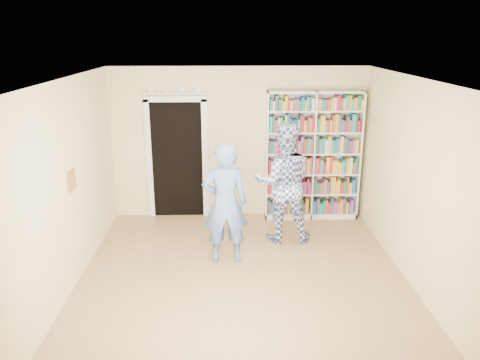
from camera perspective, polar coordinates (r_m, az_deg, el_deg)
The scene contains 11 objects.
floor at distance 6.52m, azimuth 0.38°, elevation -12.28°, with size 5.00×5.00×0.00m, color #946F47.
ceiling at distance 5.68m, azimuth 0.43°, elevation 12.08°, with size 5.00×5.00×0.00m, color white.
wall_back at distance 8.37m, azimuth -0.18°, elevation 4.47°, with size 4.50×4.50×0.00m, color beige.
wall_left at distance 6.30m, azimuth -20.50°, elevation -1.06°, with size 5.00×5.00×0.00m, color beige.
wall_right at distance 6.44m, azimuth 20.84°, elevation -0.71°, with size 5.00×5.00×0.00m, color beige.
bookshelf at distance 8.40m, azimuth 8.85°, elevation 2.97°, with size 1.67×0.31×2.30m.
doorway at distance 8.44m, azimuth -7.68°, elevation 3.22°, with size 1.10×0.08×2.43m.
wall_art at distance 6.46m, azimuth -19.83°, elevation -0.08°, with size 0.03×0.25×0.25m, color brown.
man_blue at distance 6.71m, azimuth -1.83°, elevation -2.90°, with size 0.66×0.43×1.80m, color #5178B5.
man_plaid at distance 7.45m, azimuth 5.29°, elevation -0.35°, with size 0.94×0.73×1.93m, color navy.
paper_sheet at distance 7.32m, azimuth 6.23°, elevation -1.26°, with size 0.19×0.01×0.26m, color white.
Camera 1 is at (-0.20, -5.65, 3.23)m, focal length 35.00 mm.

